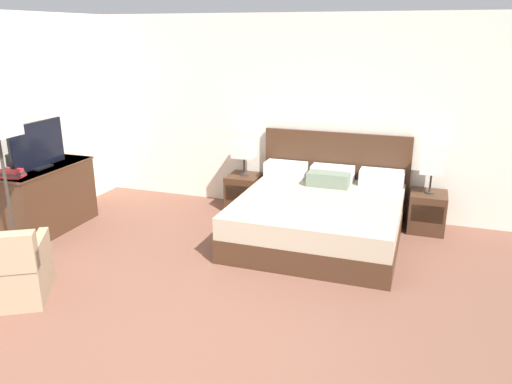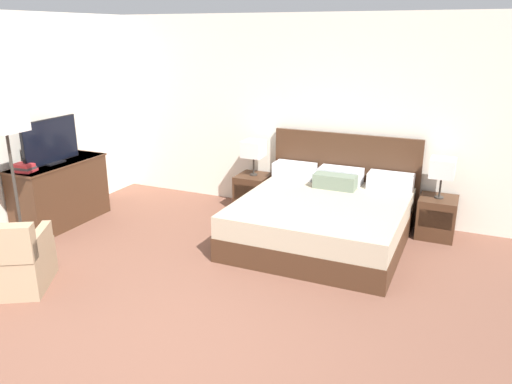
{
  "view_description": "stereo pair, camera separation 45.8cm",
  "coord_description": "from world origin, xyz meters",
  "px_view_note": "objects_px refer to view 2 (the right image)",
  "views": [
    {
      "loc": [
        1.69,
        -2.9,
        2.45
      ],
      "look_at": [
        -0.03,
        2.07,
        0.75
      ],
      "focal_mm": 35.0,
      "sensor_mm": 36.0,
      "label": 1
    },
    {
      "loc": [
        2.12,
        -2.73,
        2.45
      ],
      "look_at": [
        -0.03,
        2.07,
        0.75
      ],
      "focal_mm": 35.0,
      "sensor_mm": 36.0,
      "label": 2
    }
  ],
  "objects_px": {
    "bed": "(323,217)",
    "book_small_top": "(23,165)",
    "book_red_cover": "(25,170)",
    "table_lamp_right": "(442,168)",
    "nightstand_right": "(437,217)",
    "tv": "(50,142)",
    "book_blue_cover": "(24,168)",
    "floor_lamp": "(6,130)",
    "armchair_by_window": "(9,263)",
    "dresser": "(60,192)",
    "table_lamp_left": "(254,149)",
    "nightstand_left": "(254,192)"
  },
  "relations": [
    {
      "from": "dresser",
      "to": "book_red_cover",
      "type": "xyz_separation_m",
      "value": [
        0.0,
        -0.5,
        0.42
      ]
    },
    {
      "from": "table_lamp_left",
      "to": "book_blue_cover",
      "type": "distance_m",
      "value": 2.94
    },
    {
      "from": "table_lamp_left",
      "to": "floor_lamp",
      "type": "relative_size",
      "value": 0.29
    },
    {
      "from": "nightstand_left",
      "to": "nightstand_right",
      "type": "relative_size",
      "value": 1.0
    },
    {
      "from": "table_lamp_left",
      "to": "armchair_by_window",
      "type": "xyz_separation_m",
      "value": [
        -1.22,
        -3.13,
        -0.59
      ]
    },
    {
      "from": "tv",
      "to": "armchair_by_window",
      "type": "distance_m",
      "value": 1.93
    },
    {
      "from": "table_lamp_left",
      "to": "book_red_cover",
      "type": "bearing_deg",
      "value": -135.27
    },
    {
      "from": "table_lamp_left",
      "to": "book_blue_cover",
      "type": "relative_size",
      "value": 2.04
    },
    {
      "from": "table_lamp_right",
      "to": "book_small_top",
      "type": "xyz_separation_m",
      "value": [
        -4.59,
        -2.06,
        0.04
      ]
    },
    {
      "from": "tv",
      "to": "book_blue_cover",
      "type": "height_order",
      "value": "tv"
    },
    {
      "from": "bed",
      "to": "armchair_by_window",
      "type": "bearing_deg",
      "value": -135.44
    },
    {
      "from": "table_lamp_left",
      "to": "armchair_by_window",
      "type": "bearing_deg",
      "value": -111.3
    },
    {
      "from": "floor_lamp",
      "to": "book_red_cover",
      "type": "bearing_deg",
      "value": 129.81
    },
    {
      "from": "table_lamp_right",
      "to": "dresser",
      "type": "xyz_separation_m",
      "value": [
        -4.57,
        -1.56,
        -0.45
      ]
    },
    {
      "from": "nightstand_right",
      "to": "table_lamp_right",
      "type": "relative_size",
      "value": 1.01
    },
    {
      "from": "book_red_cover",
      "to": "floor_lamp",
      "type": "relative_size",
      "value": 0.13
    },
    {
      "from": "nightstand_left",
      "to": "dresser",
      "type": "distance_m",
      "value": 2.61
    },
    {
      "from": "armchair_by_window",
      "to": "floor_lamp",
      "type": "height_order",
      "value": "floor_lamp"
    },
    {
      "from": "table_lamp_left",
      "to": "dresser",
      "type": "bearing_deg",
      "value": -143.1
    },
    {
      "from": "bed",
      "to": "book_small_top",
      "type": "bearing_deg",
      "value": -157.92
    },
    {
      "from": "table_lamp_right",
      "to": "armchair_by_window",
      "type": "xyz_separation_m",
      "value": [
        -3.71,
        -3.13,
        -0.59
      ]
    },
    {
      "from": "bed",
      "to": "table_lamp_left",
      "type": "height_order",
      "value": "bed"
    },
    {
      "from": "book_blue_cover",
      "to": "floor_lamp",
      "type": "distance_m",
      "value": 0.94
    },
    {
      "from": "dresser",
      "to": "nightstand_right",
      "type": "bearing_deg",
      "value": 18.84
    },
    {
      "from": "floor_lamp",
      "to": "nightstand_left",
      "type": "bearing_deg",
      "value": 58.2
    },
    {
      "from": "bed",
      "to": "book_red_cover",
      "type": "relative_size",
      "value": 9.04
    },
    {
      "from": "nightstand_right",
      "to": "book_red_cover",
      "type": "xyz_separation_m",
      "value": [
        -4.57,
        -2.06,
        0.6
      ]
    },
    {
      "from": "table_lamp_left",
      "to": "book_red_cover",
      "type": "relative_size",
      "value": 2.19
    },
    {
      "from": "nightstand_left",
      "to": "bed",
      "type": "bearing_deg",
      "value": -29.31
    },
    {
      "from": "table_lamp_left",
      "to": "bed",
      "type": "bearing_deg",
      "value": -29.36
    },
    {
      "from": "dresser",
      "to": "book_red_cover",
      "type": "relative_size",
      "value": 5.79
    },
    {
      "from": "armchair_by_window",
      "to": "nightstand_right",
      "type": "bearing_deg",
      "value": 40.12
    },
    {
      "from": "nightstand_right",
      "to": "armchair_by_window",
      "type": "bearing_deg",
      "value": -139.88
    },
    {
      "from": "book_blue_cover",
      "to": "armchair_by_window",
      "type": "relative_size",
      "value": 0.26
    },
    {
      "from": "table_lamp_left",
      "to": "dresser",
      "type": "distance_m",
      "value": 2.64
    },
    {
      "from": "book_red_cover",
      "to": "armchair_by_window",
      "type": "distance_m",
      "value": 1.49
    },
    {
      "from": "dresser",
      "to": "book_red_cover",
      "type": "bearing_deg",
      "value": -89.66
    },
    {
      "from": "book_small_top",
      "to": "armchair_by_window",
      "type": "bearing_deg",
      "value": -50.77
    },
    {
      "from": "nightstand_left",
      "to": "table_lamp_left",
      "type": "relative_size",
      "value": 1.01
    },
    {
      "from": "nightstand_left",
      "to": "table_lamp_left",
      "type": "distance_m",
      "value": 0.63
    },
    {
      "from": "dresser",
      "to": "armchair_by_window",
      "type": "relative_size",
      "value": 1.4
    },
    {
      "from": "nightstand_right",
      "to": "tv",
      "type": "distance_m",
      "value": 4.93
    },
    {
      "from": "book_small_top",
      "to": "book_red_cover",
      "type": "bearing_deg",
      "value": 0.0
    },
    {
      "from": "book_small_top",
      "to": "floor_lamp",
      "type": "bearing_deg",
      "value": -49.01
    },
    {
      "from": "nightstand_left",
      "to": "table_lamp_left",
      "type": "height_order",
      "value": "table_lamp_left"
    },
    {
      "from": "book_small_top",
      "to": "tv",
      "type": "bearing_deg",
      "value": 87.48
    },
    {
      "from": "book_red_cover",
      "to": "armchair_by_window",
      "type": "xyz_separation_m",
      "value": [
        0.86,
        -1.07,
        -0.57
      ]
    },
    {
      "from": "dresser",
      "to": "armchair_by_window",
      "type": "xyz_separation_m",
      "value": [
        0.86,
        -1.57,
        -0.15
      ]
    },
    {
      "from": "bed",
      "to": "nightstand_right",
      "type": "xyz_separation_m",
      "value": [
        1.25,
        0.7,
        -0.05
      ]
    },
    {
      "from": "book_red_cover",
      "to": "table_lamp_right",
      "type": "bearing_deg",
      "value": 24.24
    }
  ]
}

